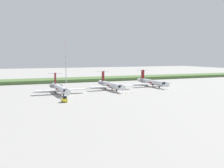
# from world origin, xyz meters

# --- Properties ---
(ground_plane) EXTENTS (500.00, 500.00, 0.00)m
(ground_plane) POSITION_xyz_m (0.00, 30.00, 0.00)
(ground_plane) COLOR #9E9B96
(grass_berm) EXTENTS (320.00, 20.00, 2.05)m
(grass_berm) POSITION_xyz_m (0.00, 64.34, 1.02)
(grass_berm) COLOR #4C6B38
(grass_berm) RESTS_ON ground
(regional_jet_nearest) EXTENTS (22.81, 31.00, 9.00)m
(regional_jet_nearest) POSITION_xyz_m (-27.43, 6.53, 2.54)
(regional_jet_nearest) COLOR silver
(regional_jet_nearest) RESTS_ON ground
(regional_jet_second) EXTENTS (22.81, 31.00, 9.00)m
(regional_jet_second) POSITION_xyz_m (-0.43, 11.56, 2.54)
(regional_jet_second) COLOR silver
(regional_jet_second) RESTS_ON ground
(regional_jet_third) EXTENTS (22.81, 31.00, 9.00)m
(regional_jet_third) POSITION_xyz_m (26.93, 16.56, 2.54)
(regional_jet_third) COLOR silver
(regional_jet_third) RESTS_ON ground
(antenna_mast) EXTENTS (4.40, 0.50, 26.67)m
(antenna_mast) POSITION_xyz_m (-13.67, 53.43, 11.01)
(antenna_mast) COLOR #B2B2B7
(antenna_mast) RESTS_ON ground
(baggage_tug) EXTENTS (1.72, 3.20, 2.30)m
(baggage_tug) POSITION_xyz_m (-30.65, -17.22, 1.00)
(baggage_tug) COLOR yellow
(baggage_tug) RESTS_ON ground
(safety_cone_front_marker) EXTENTS (0.44, 0.44, 0.55)m
(safety_cone_front_marker) POSITION_xyz_m (-3.08, -5.69, 0.28)
(safety_cone_front_marker) COLOR orange
(safety_cone_front_marker) RESTS_ON ground
(safety_cone_mid_marker) EXTENTS (0.44, 0.44, 0.55)m
(safety_cone_mid_marker) POSITION_xyz_m (0.14, -5.74, 0.28)
(safety_cone_mid_marker) COLOR orange
(safety_cone_mid_marker) RESTS_ON ground
(safety_cone_rear_marker) EXTENTS (0.44, 0.44, 0.55)m
(safety_cone_rear_marker) POSITION_xyz_m (3.09, -5.38, 0.28)
(safety_cone_rear_marker) COLOR orange
(safety_cone_rear_marker) RESTS_ON ground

